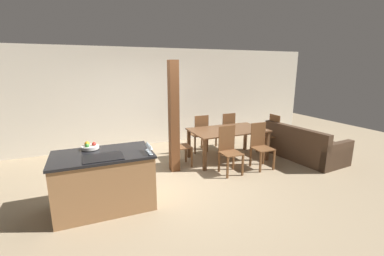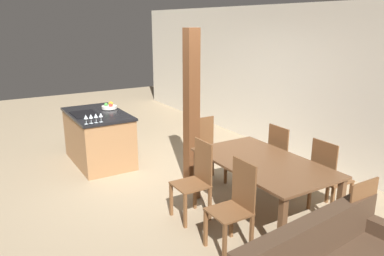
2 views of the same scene
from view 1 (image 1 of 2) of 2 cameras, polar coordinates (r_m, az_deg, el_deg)
ground_plane at (r=5.23m, az=-5.32°, el=-11.24°), size 16.00×16.00×0.00m
wall_back at (r=7.33m, az=-11.73°, el=6.60°), size 11.20×0.08×2.70m
kitchen_island at (r=4.31m, az=-18.89°, el=-10.95°), size 1.48×0.89×0.90m
fruit_bowl at (r=4.41m, az=-21.74°, el=-3.86°), size 0.27×0.27×0.12m
wine_glass_near at (r=3.86m, az=-9.14°, el=-4.36°), size 0.06×0.06×0.14m
wine_glass_middle at (r=3.93m, az=-9.41°, el=-4.05°), size 0.06×0.06×0.14m
wine_glass_far at (r=4.00m, az=-9.67°, el=-3.74°), size 0.06×0.06×0.14m
wine_glass_end at (r=4.07m, az=-9.92°, el=-3.44°), size 0.06×0.06×0.14m
dining_table at (r=6.18m, az=7.97°, el=-1.10°), size 1.77×1.04×0.74m
dining_chair_near_left at (r=5.41m, az=8.25°, el=-4.69°), size 0.40×0.40×0.99m
dining_chair_near_right at (r=5.84m, az=15.00°, el=-3.64°), size 0.40×0.40×0.99m
dining_chair_far_left at (r=6.66m, az=1.74°, el=-1.11°), size 0.40×0.40×0.99m
dining_chair_far_right at (r=7.02m, az=7.68°, el=-0.48°), size 0.40×0.40×0.99m
dining_chair_head_end at (r=5.69m, az=-3.16°, el=-3.66°), size 0.40×0.40×0.99m
dining_chair_foot_end at (r=6.93m, az=17.00°, el=-1.14°), size 0.40×0.40×0.99m
couch at (r=6.84m, az=23.54°, el=-3.86°), size 1.11×1.87×0.82m
timber_post at (r=5.31m, az=-4.07°, el=2.31°), size 0.19×0.19×2.32m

